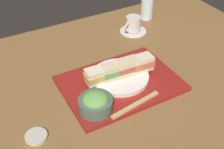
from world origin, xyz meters
The scene contains 12 objects.
ground_plane centered at (0.00, 0.00, -1.50)cm, with size 140.00×100.00×3.00cm, color brown.
serving_tray centered at (-5.25, -3.16, 0.83)cm, with size 40.50×29.23×1.65cm, color maroon.
sandwich_plate centered at (-4.47, -1.42, 2.39)cm, with size 20.79×20.79×1.48cm, color white.
sandwich_nearmost centered at (-13.14, -0.67, 5.70)cm, with size 8.50×5.62×5.15cm.
sandwich_inner_near centered at (-7.36, -1.17, 5.79)cm, with size 8.46×5.36×5.32cm.
sandwich_inner_far centered at (-1.58, -1.68, 5.95)cm, with size 8.30×5.52×5.64cm.
sandwich_farmost centered at (4.20, -2.18, 5.88)cm, with size 8.37×5.60×5.50cm.
salad_bowl centered at (-19.00, -11.28, 4.57)cm, with size 10.99×10.99×6.51cm.
chopsticks_pair centered at (-7.05, -15.96, 2.00)cm, with size 19.23×4.24×0.70cm.
coffee_cup centered at (18.96, 26.92, 3.23)cm, with size 12.07×12.07×7.35cm.
drinking_glass centered at (31.85, 35.17, 5.01)cm, with size 6.06×6.06×10.03cm, color silver.
small_sauce_dish centered at (-38.87, -11.82, 0.52)cm, with size 6.61×6.61×1.04cm, color beige.
Camera 1 is at (-46.68, -71.86, 68.17)cm, focal length 47.10 mm.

